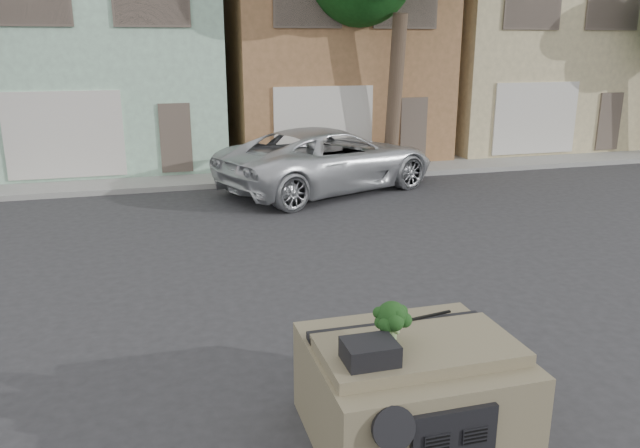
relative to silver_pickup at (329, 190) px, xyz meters
name	(u,v)px	position (x,y,z in m)	size (l,w,h in m)	color
ground_plane	(327,318)	(-2.39, -8.00, 0.00)	(120.00, 120.00, 0.00)	#303033
sidewalk	(230,175)	(-2.39, 2.50, 0.07)	(40.00, 3.00, 0.15)	gray
townhouse_mint	(104,47)	(-5.89, 6.50, 3.77)	(7.20, 8.20, 7.55)	#A2CEB1
townhouse_tan	(321,47)	(1.61, 6.50, 3.77)	(7.20, 8.20, 7.55)	#946841
townhouse_beige	(504,47)	(9.11, 6.50, 3.77)	(7.20, 8.20, 7.55)	#C6B686
silver_pickup	(329,190)	(0.00, 0.00, 0.00)	(2.87, 6.22, 1.73)	silver
tree_near	(397,31)	(2.61, 1.80, 4.25)	(4.40, 4.00, 8.50)	#103B11
car_dashboard	(411,388)	(-2.39, -11.00, 0.56)	(2.00, 1.80, 1.12)	#6E644A
instrument_hump	(370,352)	(-2.97, -11.35, 1.22)	(0.48, 0.38, 0.20)	black
wiper_arm	(423,317)	(-2.11, -10.62, 1.13)	(0.70, 0.03, 0.02)	black
broccoli	(392,322)	(-2.65, -11.05, 1.34)	(0.35, 0.35, 0.43)	black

